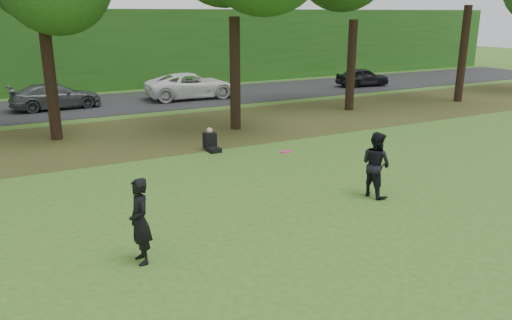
{
  "coord_description": "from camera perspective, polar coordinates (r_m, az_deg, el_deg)",
  "views": [
    {
      "loc": [
        -4.98,
        -6.53,
        4.77
      ],
      "look_at": [
        0.5,
        3.83,
        1.3
      ],
      "focal_mm": 35.0,
      "sensor_mm": 36.0,
      "label": 1
    }
  ],
  "objects": [
    {
      "name": "leaf_litter",
      "position": [
        20.71,
        -13.23,
        2.75
      ],
      "size": [
        60.0,
        7.0,
        0.01
      ],
      "primitive_type": "cube",
      "color": "#402D16",
      "rests_on": "ground"
    },
    {
      "name": "parked_cars",
      "position": [
        27.39,
        -18.27,
        7.1
      ],
      "size": [
        40.71,
        3.47,
        1.45
      ],
      "color": "black",
      "rests_on": "street"
    },
    {
      "name": "far_hedge",
      "position": [
        33.97,
        -19.83,
        11.71
      ],
      "size": [
        70.0,
        3.0,
        5.0
      ],
      "primitive_type": "cube",
      "color": "#235217",
      "rests_on": "ground"
    },
    {
      "name": "player_left",
      "position": [
        10.03,
        -13.14,
        -6.84
      ],
      "size": [
        0.44,
        0.65,
        1.74
      ],
      "primitive_type": "imported",
      "rotation": [
        0.0,
        0.0,
        -1.54
      ],
      "color": "black",
      "rests_on": "ground"
    },
    {
      "name": "seated_person",
      "position": [
        17.97,
        -5.19,
        2.06
      ],
      "size": [
        0.45,
        0.75,
        0.83
      ],
      "rotation": [
        0.0,
        0.0,
        0.06
      ],
      "color": "black",
      "rests_on": "ground"
    },
    {
      "name": "player_right",
      "position": [
        13.66,
        13.53,
        -0.48
      ],
      "size": [
        0.77,
        0.94,
        1.77
      ],
      "primitive_type": "imported",
      "rotation": [
        0.0,
        0.0,
        1.69
      ],
      "color": "black",
      "rests_on": "ground"
    },
    {
      "name": "frisbee",
      "position": [
        11.2,
        3.43,
        0.95
      ],
      "size": [
        0.37,
        0.36,
        0.1
      ],
      "color": "#FF1584",
      "rests_on": "ground"
    },
    {
      "name": "ground",
      "position": [
        9.49,
        8.41,
        -13.85
      ],
      "size": [
        120.0,
        120.0,
        0.0
      ],
      "primitive_type": "plane",
      "color": "#37551A",
      "rests_on": "ground"
    },
    {
      "name": "street",
      "position": [
        28.38,
        -17.48,
        6.07
      ],
      "size": [
        70.0,
        7.0,
        0.02
      ],
      "primitive_type": "cube",
      "color": "black",
      "rests_on": "ground"
    }
  ]
}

